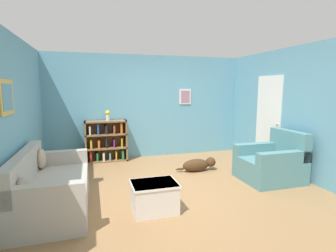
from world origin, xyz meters
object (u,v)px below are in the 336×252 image
coffee_table (154,196)px  bookshelf (106,142)px  couch (50,188)px  dog (199,165)px  vase (108,115)px  recliner_chair (272,163)px

coffee_table → bookshelf: bearing=99.8°
couch → coffee_table: couch is taller
couch → dog: bearing=20.2°
vase → coffee_table: bearing=-81.1°
recliner_chair → coffee_table: 2.58m
bookshelf → dog: (1.86, -1.37, -0.34)m
dog → vase: 2.47m
bookshelf → coffee_table: bookshelf is taller
couch → dog: (2.80, 1.03, -0.17)m
vase → recliner_chair: bearing=-37.5°
couch → bookshelf: 2.59m
recliner_chair → coffee_table: (-2.49, -0.64, -0.10)m
bookshelf → dog: bookshelf is taller
vase → dog: bearing=-37.0°
couch → bookshelf: bookshelf is taller
bookshelf → recliner_chair: size_ratio=0.95×
recliner_chair → dog: 1.48m
coffee_table → vase: size_ratio=2.64×
bookshelf → coffee_table: bearing=-80.2°
recliner_chair → vase: (-2.95, 2.26, 0.81)m
dog → recliner_chair: bearing=-38.4°
recliner_chair → vase: size_ratio=4.29×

